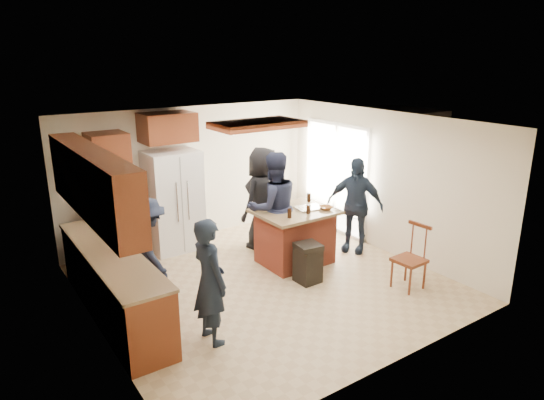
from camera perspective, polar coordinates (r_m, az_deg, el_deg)
room_shell at (r=11.24m, az=13.28°, el=3.33°), size 8.00×5.20×5.00m
person_front_left at (r=5.94m, az=-7.35°, el=-9.47°), size 0.45×0.60×1.60m
person_behind_left at (r=8.10m, az=0.16°, el=-0.89°), size 1.01×0.72×1.89m
person_behind_right at (r=8.66m, az=-1.03°, el=0.18°), size 1.04×0.84×1.86m
person_side_right at (r=8.66m, az=9.71°, el=-0.58°), size 0.96×1.12×1.71m
person_counter at (r=7.04m, az=-14.40°, el=-5.77°), size 0.49×1.01×1.54m
left_cabinetry at (r=6.73m, az=-18.93°, el=-5.59°), size 0.64×3.00×2.30m
back_wall_units at (r=8.48m, az=-16.73°, el=2.26°), size 1.80×0.60×2.45m
refrigerator at (r=8.80m, az=-11.48°, el=-0.10°), size 0.90×0.76×1.80m
kitchen_island at (r=8.18m, az=2.71°, el=-4.24°), size 1.28×1.03×0.93m
island_items at (r=8.09m, az=4.45°, el=-0.81°), size 0.92×0.74×0.15m
trash_bin at (r=7.57m, az=4.24°, el=-7.36°), size 0.40×0.40×0.63m
spindle_chair at (r=7.60m, az=15.94°, el=-6.77°), size 0.44×0.44×0.99m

